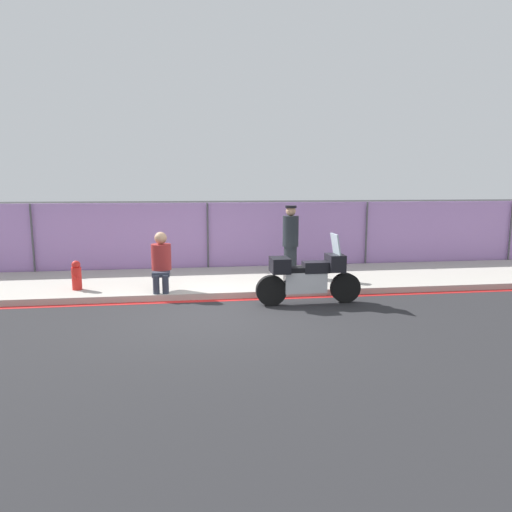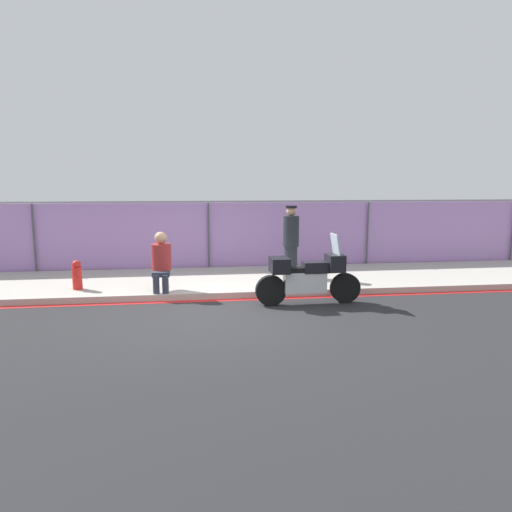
# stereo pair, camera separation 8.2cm
# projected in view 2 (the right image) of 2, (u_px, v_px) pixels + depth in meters

# --- Properties ---
(ground_plane) EXTENTS (120.00, 120.00, 0.00)m
(ground_plane) POSITION_uv_depth(u_px,v_px,m) (216.00, 314.00, 8.52)
(ground_plane) COLOR #262628
(sidewalk) EXTENTS (33.75, 3.09, 0.14)m
(sidewalk) POSITION_uv_depth(u_px,v_px,m) (211.00, 281.00, 11.13)
(sidewalk) COLOR #ADA89E
(sidewalk) RESTS_ON ground_plane
(curb_paint_stripe) EXTENTS (33.75, 0.18, 0.01)m
(curb_paint_stripe) POSITION_uv_depth(u_px,v_px,m) (214.00, 300.00, 9.54)
(curb_paint_stripe) COLOR red
(curb_paint_stripe) RESTS_ON ground_plane
(storefront_fence) EXTENTS (32.06, 0.17, 1.91)m
(storefront_fence) POSITION_uv_depth(u_px,v_px,m) (209.00, 237.00, 12.59)
(storefront_fence) COLOR #AD7FC6
(storefront_fence) RESTS_ON ground_plane
(motorcycle) EXTENTS (2.16, 0.51, 1.43)m
(motorcycle) POSITION_uv_depth(u_px,v_px,m) (308.00, 276.00, 9.18)
(motorcycle) COLOR black
(motorcycle) RESTS_ON ground_plane
(officer_standing) EXTENTS (0.39, 0.39, 1.76)m
(officer_standing) POSITION_uv_depth(u_px,v_px,m) (291.00, 241.00, 11.23)
(officer_standing) COLOR #1E2328
(officer_standing) RESTS_ON sidewalk
(person_seated_on_curb) EXTENTS (0.42, 0.67, 1.26)m
(person_seated_on_curb) POSITION_uv_depth(u_px,v_px,m) (161.00, 259.00, 9.79)
(person_seated_on_curb) COLOR #2D3342
(person_seated_on_curb) RESTS_ON sidewalk
(fire_hydrant) EXTENTS (0.21, 0.26, 0.64)m
(fire_hydrant) POSITION_uv_depth(u_px,v_px,m) (77.00, 275.00, 9.92)
(fire_hydrant) COLOR red
(fire_hydrant) RESTS_ON sidewalk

